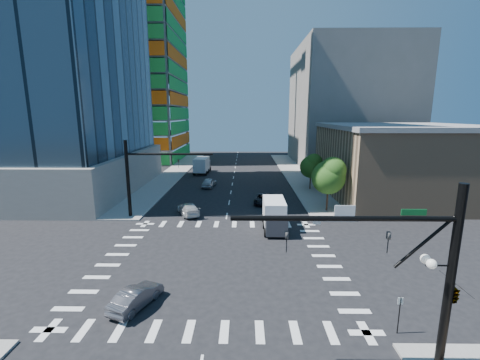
{
  "coord_description": "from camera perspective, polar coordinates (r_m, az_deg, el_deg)",
  "views": [
    {
      "loc": [
        2.11,
        -24.99,
        12.04
      ],
      "look_at": [
        1.65,
        8.0,
        5.26
      ],
      "focal_mm": 24.0,
      "sensor_mm": 36.0,
      "label": 1
    }
  ],
  "objects": [
    {
      "name": "ground",
      "position": [
        27.82,
        -3.74,
        -14.06
      ],
      "size": [
        160.0,
        160.0,
        0.0
      ],
      "primitive_type": "plane",
      "color": "black",
      "rests_on": "ground"
    },
    {
      "name": "signal_mast_nw",
      "position": [
        39.0,
        -17.31,
        1.42
      ],
      "size": [
        10.2,
        0.4,
        9.0
      ],
      "color": "black",
      "rests_on": "sidewalk_nw"
    },
    {
      "name": "box_truck_near",
      "position": [
        34.39,
        6.18,
        -6.61
      ],
      "size": [
        2.48,
        5.73,
        3.0
      ],
      "rotation": [
        0.0,
        0.0,
        -0.01
      ],
      "color": "black",
      "rests_on": "ground"
    },
    {
      "name": "tree_south",
      "position": [
        40.96,
        15.67,
        0.83
      ],
      "size": [
        4.16,
        4.16,
        6.82
      ],
      "color": "#382316",
      "rests_on": "sidewalk_ne"
    },
    {
      "name": "commercial_building",
      "position": [
        52.7,
        26.57,
        3.05
      ],
      "size": [
        20.5,
        22.5,
        10.6
      ],
      "color": "#A07E5D",
      "rests_on": "ground"
    },
    {
      "name": "no_parking_sign",
      "position": [
        21.05,
        26.49,
        -20.13
      ],
      "size": [
        0.3,
        0.06,
        2.2
      ],
      "color": "black",
      "rests_on": "ground"
    },
    {
      "name": "car_sb_cross",
      "position": [
        22.65,
        -17.95,
        -19.17
      ],
      "size": [
        2.77,
        4.21,
        1.31
      ],
      "primitive_type": "imported",
      "rotation": [
        0.0,
        0.0,
        2.76
      ],
      "color": "#57565C",
      "rests_on": "ground"
    },
    {
      "name": "sidewalk_nw",
      "position": [
        67.68,
        -11.69,
        1.19
      ],
      "size": [
        5.0,
        60.0,
        0.15
      ],
      "primitive_type": "cube",
      "color": "gray",
      "rests_on": "ground"
    },
    {
      "name": "box_truck_far",
      "position": [
        67.05,
        -6.7,
        2.47
      ],
      "size": [
        3.05,
        6.49,
        3.33
      ],
      "rotation": [
        0.0,
        0.0,
        3.09
      ],
      "color": "black",
      "rests_on": "ground"
    },
    {
      "name": "car_sb_mid",
      "position": [
        54.18,
        -5.52,
        -0.44
      ],
      "size": [
        2.45,
        4.77,
        1.55
      ],
      "primitive_type": "imported",
      "rotation": [
        0.0,
        0.0,
        3.0
      ],
      "color": "#B4B7BD",
      "rests_on": "ground"
    },
    {
      "name": "signal_mast_se",
      "position": [
        17.42,
        30.89,
        -13.93
      ],
      "size": [
        10.51,
        2.48,
        9.0
      ],
      "color": "black",
      "rests_on": "sidewalk_se"
    },
    {
      "name": "tree_north",
      "position": [
        52.65,
        12.66,
        2.53
      ],
      "size": [
        3.54,
        3.52,
        5.78
      ],
      "color": "#382316",
      "rests_on": "sidewalk_ne"
    },
    {
      "name": "sidewalk_ne",
      "position": [
        66.89,
        9.72,
        1.14
      ],
      "size": [
        5.0,
        60.0,
        0.15
      ],
      "primitive_type": "cube",
      "color": "gray",
      "rests_on": "ground"
    },
    {
      "name": "road_markings",
      "position": [
        27.81,
        -3.74,
        -14.05
      ],
      "size": [
        20.0,
        20.0,
        0.01
      ],
      "primitive_type": "cube",
      "color": "silver",
      "rests_on": "ground"
    },
    {
      "name": "construction_building",
      "position": [
        92.65,
        -18.84,
        18.82
      ],
      "size": [
        25.16,
        34.5,
        70.6
      ],
      "color": "slate",
      "rests_on": "ground"
    },
    {
      "name": "car_sb_near",
      "position": [
        39.82,
        -9.2,
        -5.07
      ],
      "size": [
        3.79,
        5.31,
        1.43
      ],
      "primitive_type": "imported",
      "rotation": [
        0.0,
        0.0,
        3.55
      ],
      "color": "silver",
      "rests_on": "ground"
    },
    {
      "name": "bg_building_ne",
      "position": [
        83.8,
        18.52,
        12.37
      ],
      "size": [
        24.0,
        30.0,
        28.0
      ],
      "primitive_type": "cube",
      "color": "slate",
      "rests_on": "ground"
    },
    {
      "name": "car_nb_far",
      "position": [
        44.18,
        4.1,
        -3.37
      ],
      "size": [
        2.83,
        4.9,
        1.29
      ],
      "primitive_type": "imported",
      "rotation": [
        0.0,
        0.0,
        -0.16
      ],
      "color": "black",
      "rests_on": "ground"
    }
  ]
}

